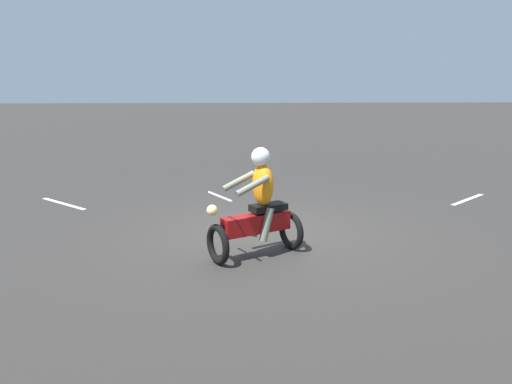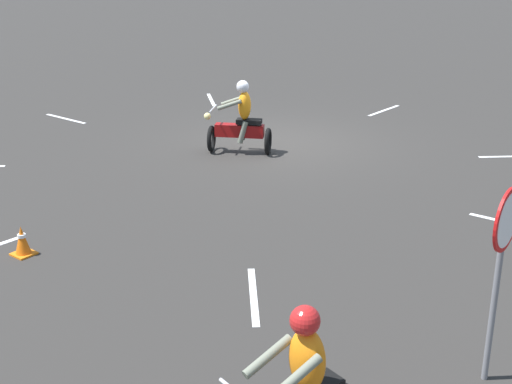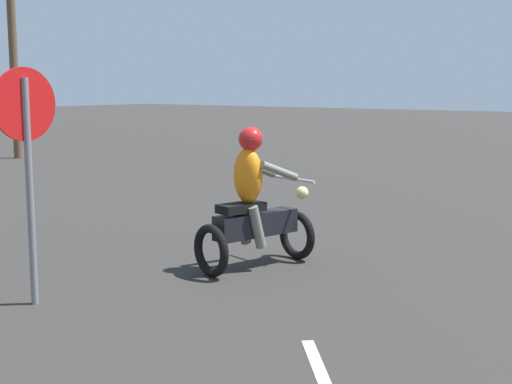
{
  "view_description": "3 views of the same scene",
  "coord_description": "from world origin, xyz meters",
  "views": [
    {
      "loc": [
        8.41,
        -0.6,
        2.57
      ],
      "look_at": [
        1.22,
        -0.21,
        1.0
      ],
      "focal_mm": 35.0,
      "sensor_mm": 36.0,
      "label": 1
    },
    {
      "loc": [
        13.19,
        9.59,
        4.78
      ],
      "look_at": [
        4.93,
        3.16,
        0.9
      ],
      "focal_mm": 50.0,
      "sensor_mm": 36.0,
      "label": 2
    },
    {
      "loc": [
        2.07,
        1.67,
        2.13
      ],
      "look_at": [
        8.65,
        6.52,
        0.9
      ],
      "focal_mm": 50.0,
      "sensor_mm": 36.0,
      "label": 3
    }
  ],
  "objects": [
    {
      "name": "lane_stripe_ne",
      "position": [
        6.31,
        4.18,
        0.0
      ],
      "size": [
        1.33,
        1.16,
        0.01
      ],
      "primitive_type": "cube",
      "rotation": [
        0.0,
        0.0,
        2.28
      ],
      "color": "silver",
      "rests_on": "ground"
    },
    {
      "name": "motorcycle_rider_background",
      "position": [
        8.62,
        6.53,
        0.73
      ],
      "size": [
        1.56,
        0.96,
        1.66
      ],
      "rotation": [
        0.0,
        0.0,
        4.46
      ],
      "color": "black",
      "rests_on": "ground"
    },
    {
      "name": "stop_sign",
      "position": [
        6.22,
        7.45,
        1.63
      ],
      "size": [
        0.7,
        0.08,
        2.3
      ],
      "color": "slate",
      "rests_on": "ground"
    },
    {
      "name": "utility_pole_near",
      "position": [
        14.7,
        19.68,
        3.94
      ],
      "size": [
        0.24,
        0.24,
        7.88
      ],
      "primitive_type": "cylinder",
      "color": "brown",
      "rests_on": "ground"
    }
  ]
}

